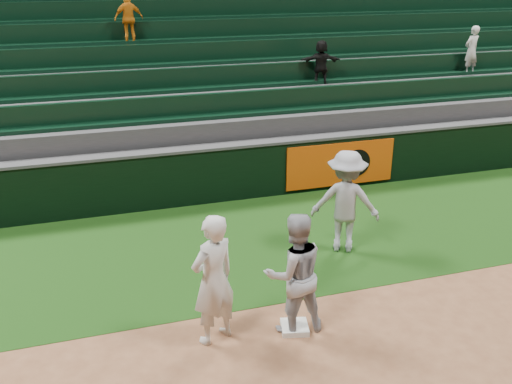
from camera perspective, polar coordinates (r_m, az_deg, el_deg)
ground at (r=8.15m, az=3.88°, el=-14.52°), size 70.00×70.00×0.00m
foul_grass at (r=10.58m, az=-1.92°, el=-5.26°), size 36.00×4.20×0.01m
first_base at (r=8.31m, az=3.88°, el=-13.35°), size 0.45×0.45×0.08m
first_baseman at (r=7.65m, az=-4.29°, el=-8.75°), size 0.81×0.70×1.87m
baserunner at (r=7.89m, az=3.85°, el=-8.14°), size 0.86×0.67×1.78m
base_coach at (r=10.14m, az=8.95°, el=-0.95°), size 1.39×1.17×1.86m
field_wall at (r=12.29m, az=-4.57°, el=1.87°), size 36.00×0.45×1.25m
stadium_seating at (r=15.57m, az=-7.96°, el=10.11°), size 36.00×5.95×4.94m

